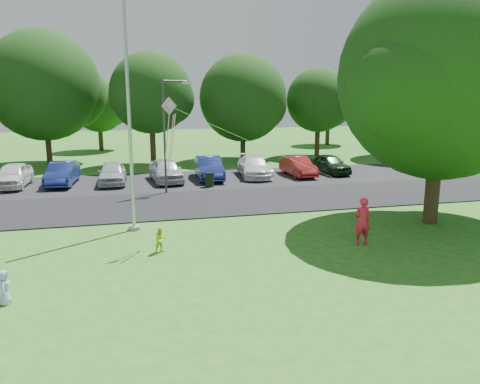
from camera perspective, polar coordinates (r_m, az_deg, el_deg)
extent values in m
plane|color=#276A1C|center=(15.79, 0.67, -8.78)|extent=(120.00, 120.00, 0.00)
cube|color=black|center=(24.23, -4.67, -1.35)|extent=(60.00, 6.00, 0.06)
cube|color=black|center=(30.53, -6.64, 1.39)|extent=(42.00, 7.00, 0.06)
cylinder|color=#B7BABF|center=(19.30, -13.42, 9.89)|extent=(0.14, 0.14, 10.00)
cylinder|color=gray|center=(20.06, -12.74, -4.29)|extent=(0.50, 0.50, 0.16)
cylinder|color=#3F3F44|center=(26.40, -9.19, 6.62)|extent=(0.13, 0.13, 6.41)
cylinder|color=#3F3F44|center=(26.64, -7.93, 13.26)|extent=(1.42, 0.63, 0.09)
cube|color=silver|center=(26.99, -6.49, 13.12)|extent=(0.53, 0.40, 0.15)
cylinder|color=black|center=(28.19, -3.76, 1.39)|extent=(0.54, 0.54, 0.87)
cylinder|color=black|center=(28.11, -3.77, 2.31)|extent=(0.58, 0.58, 0.05)
cylinder|color=#332316|center=(21.93, 22.44, 0.65)|extent=(0.62, 0.62, 3.26)
sphere|color=black|center=(21.58, 23.44, 12.78)|extent=(8.55, 8.55, 8.55)
sphere|color=black|center=(23.43, 25.85, 10.86)|extent=(5.56, 5.56, 5.56)
sphere|color=black|center=(19.70, 21.18, 11.87)|extent=(5.13, 5.13, 5.13)
sphere|color=black|center=(19.43, 19.61, 12.09)|extent=(4.45, 4.45, 4.45)
cylinder|color=#332316|center=(40.16, -22.31, 5.37)|extent=(0.44, 0.44, 3.19)
sphere|color=black|center=(39.97, -22.84, 11.88)|extent=(8.50, 8.50, 8.50)
sphere|color=black|center=(40.57, -19.87, 11.19)|extent=(5.53, 5.53, 5.53)
sphere|color=black|center=(39.20, -25.52, 11.05)|extent=(5.10, 5.10, 5.10)
cylinder|color=#332316|center=(37.46, -10.58, 5.82)|extent=(0.44, 0.44, 3.43)
sphere|color=black|center=(37.26, -10.81, 11.80)|extent=(6.27, 6.27, 6.27)
sphere|color=black|center=(37.99, -8.68, 11.17)|extent=(4.07, 4.07, 4.07)
sphere|color=black|center=(36.42, -12.73, 11.23)|extent=(3.76, 3.76, 3.76)
cylinder|color=#332316|center=(39.90, 0.35, 5.83)|extent=(0.44, 0.44, 2.66)
sphere|color=black|center=(39.67, 0.36, 11.40)|extent=(7.27, 7.27, 7.27)
sphere|color=black|center=(40.81, 2.36, 10.64)|extent=(4.72, 4.72, 4.72)
sphere|color=black|center=(38.46, -1.44, 10.84)|extent=(4.36, 4.36, 4.36)
cylinder|color=#332316|center=(42.84, 9.40, 6.34)|extent=(0.44, 0.44, 3.02)
sphere|color=black|center=(42.65, 9.56, 11.01)|extent=(5.67, 5.67, 5.67)
sphere|color=black|center=(43.69, 10.81, 10.43)|extent=(3.68, 3.68, 3.68)
sphere|color=black|center=(41.56, 8.48, 10.63)|extent=(3.40, 3.40, 3.40)
cylinder|color=#332316|center=(44.80, 21.24, 6.19)|extent=(0.44, 0.44, 3.42)
sphere|color=black|center=(44.64, 21.71, 12.30)|extent=(8.77, 8.77, 8.77)
sphere|color=black|center=(46.50, 23.03, 11.34)|extent=(5.70, 5.70, 5.70)
sphere|color=black|center=(42.74, 20.56, 11.85)|extent=(5.26, 5.26, 5.26)
cylinder|color=#332316|center=(52.89, 26.96, 6.20)|extent=(0.44, 0.44, 2.92)
sphere|color=black|center=(51.10, 26.76, 10.15)|extent=(4.34, 4.34, 4.34)
cylinder|color=#332316|center=(64.72, 26.52, 6.92)|extent=(0.44, 0.44, 2.60)
sphere|color=black|center=(64.58, 26.78, 9.67)|extent=(5.20, 5.20, 5.20)
sphere|color=black|center=(65.75, 27.24, 9.30)|extent=(3.38, 3.38, 3.38)
sphere|color=black|center=(63.42, 26.42, 9.45)|extent=(3.12, 3.12, 3.12)
cylinder|color=#332316|center=(48.53, -16.61, 6.40)|extent=(0.44, 0.44, 2.60)
sphere|color=black|center=(48.36, -16.83, 10.08)|extent=(5.20, 5.20, 5.20)
sphere|color=black|center=(48.85, -15.39, 9.71)|extent=(3.38, 3.38, 3.38)
sphere|color=black|center=(47.78, -18.11, 9.67)|extent=(3.12, 3.12, 3.12)
cylinder|color=#332316|center=(52.67, 10.62, 7.09)|extent=(0.44, 0.44, 2.60)
sphere|color=black|center=(52.51, 10.75, 10.48)|extent=(5.20, 5.20, 5.20)
sphere|color=black|center=(53.48, 11.66, 10.05)|extent=(3.38, 3.38, 3.38)
sphere|color=black|center=(51.50, 9.97, 10.20)|extent=(3.12, 3.12, 3.12)
imported|color=silver|center=(31.17, -25.91, 1.86)|extent=(1.85, 4.25, 1.42)
imported|color=navy|center=(30.71, -20.86, 2.13)|extent=(1.81, 4.36, 1.40)
imported|color=#B2B7BF|center=(30.06, -15.30, 2.26)|extent=(1.74, 4.08, 1.37)
imported|color=#B2B7BF|center=(30.08, -9.04, 2.64)|extent=(2.14, 4.45, 1.47)
imported|color=navy|center=(30.71, -3.80, 2.94)|extent=(1.76, 4.50, 1.46)
imported|color=silver|center=(31.52, 1.72, 3.12)|extent=(2.36, 4.90, 1.37)
imported|color=maroon|center=(32.12, 7.10, 3.13)|extent=(1.50, 3.98, 1.30)
imported|color=black|center=(33.47, 10.94, 3.39)|extent=(1.85, 4.01, 1.33)
imported|color=#FB213E|center=(18.09, 14.66, -3.46)|extent=(0.67, 0.46, 1.81)
imported|color=yellow|center=(16.96, -9.63, -5.75)|extent=(0.56, 0.50, 0.96)
imported|color=#9CB5F0|center=(14.28, -26.80, -10.35)|extent=(0.32, 0.48, 0.97)
cube|color=pink|center=(17.14, -8.64, 10.33)|extent=(0.57, 0.34, 0.63)
cube|color=#8CC6E5|center=(17.12, -8.46, 10.40)|extent=(0.28, 0.17, 0.30)
cylinder|color=white|center=(17.05, 3.44, 5.22)|extent=(6.88, 1.80, 3.10)
cylinder|color=pink|center=(17.20, -8.86, 6.68)|extent=(0.20, 0.26, 1.67)
cylinder|color=pink|center=(17.28, -8.19, 6.28)|extent=(0.23, 0.43, 1.90)
cylinder|color=pink|center=(17.15, -8.47, 5.79)|extent=(0.25, 0.64, 2.12)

